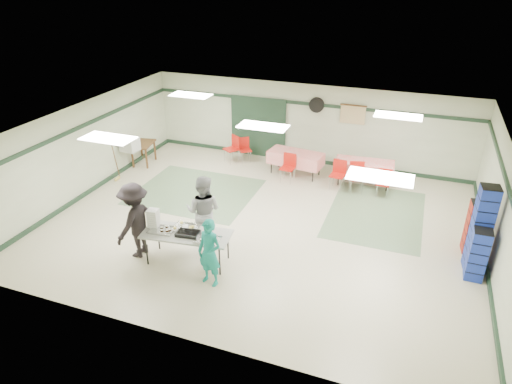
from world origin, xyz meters
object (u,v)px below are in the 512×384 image
(chair_c, at_px, (384,180))
(chair_loose_a, at_px, (244,147))
(serving_table, at_px, (187,235))
(chair_a, at_px, (357,174))
(volunteer_dark, at_px, (135,220))
(office_printer, at_px, (130,145))
(broom, at_px, (116,161))
(chair_b, at_px, (339,171))
(printer_table, at_px, (143,146))
(dining_table_a, at_px, (364,167))
(chair_loose_b, at_px, (233,146))
(crate_stack_blue_a, at_px, (481,229))
(crate_stack_blue_b, at_px, (478,255))
(dining_table_b, at_px, (296,158))
(crate_stack_red, at_px, (475,228))
(volunteer_grey, at_px, (204,211))
(volunteer_teal, at_px, (209,253))
(chair_d, at_px, (289,165))

(chair_c, distance_m, chair_loose_a, 4.95)
(serving_table, bearing_deg, chair_a, 51.83)
(serving_table, distance_m, volunteer_dark, 1.26)
(volunteer_dark, xyz_separation_m, office_printer, (-2.90, 4.06, 0.03))
(broom, bearing_deg, chair_b, 9.08)
(chair_c, xyz_separation_m, printer_table, (-7.98, -0.38, 0.15))
(dining_table_a, distance_m, chair_c, 0.88)
(chair_a, bearing_deg, chair_loose_b, 154.33)
(chair_loose_b, relative_size, crate_stack_blue_a, 0.45)
(chair_a, bearing_deg, volunteer_dark, -144.32)
(chair_loose_b, relative_size, crate_stack_blue_b, 0.77)
(dining_table_b, xyz_separation_m, broom, (-5.19, -2.38, 0.07))
(crate_stack_red, height_order, crate_stack_blue_b, crate_stack_red)
(office_printer, bearing_deg, dining_table_b, 21.62)
(volunteer_grey, xyz_separation_m, chair_c, (3.81, 4.21, -0.41))
(dining_table_b, bearing_deg, volunteer_dark, -103.69)
(volunteer_grey, xyz_separation_m, dining_table_a, (3.14, 4.79, -0.34))
(volunteer_grey, xyz_separation_m, crate_stack_red, (6.12, 1.89, -0.25))
(crate_stack_blue_b, distance_m, printer_table, 10.74)
(volunteer_teal, bearing_deg, crate_stack_blue_a, 37.59)
(chair_a, height_order, printer_table, chair_a)
(volunteer_grey, xyz_separation_m, chair_b, (2.45, 4.22, -0.36))
(volunteer_grey, height_order, crate_stack_blue_a, crate_stack_blue_a)
(printer_table, xyz_separation_m, broom, (-0.08, -1.43, -0.01))
(volunteer_teal, xyz_separation_m, volunteer_grey, (-0.79, 1.35, 0.14))
(volunteer_dark, relative_size, chair_loose_a, 2.20)
(chair_loose_a, bearing_deg, office_printer, 176.91)
(crate_stack_blue_b, bearing_deg, crate_stack_red, 90.00)
(serving_table, distance_m, chair_loose_b, 6.03)
(dining_table_a, relative_size, printer_table, 1.72)
(volunteer_teal, distance_m, volunteer_dark, 2.11)
(chair_a, height_order, crate_stack_blue_a, crate_stack_blue_a)
(chair_d, bearing_deg, chair_a, 4.32)
(chair_c, height_order, broom, broom)
(chair_c, bearing_deg, dining_table_b, 170.81)
(chair_c, height_order, crate_stack_blue_a, crate_stack_blue_a)
(crate_stack_red, bearing_deg, printer_table, 169.33)
(chair_c, xyz_separation_m, chair_d, (-2.94, 0.01, 0.05))
(volunteer_dark, relative_size, printer_table, 1.76)
(volunteer_grey, relative_size, crate_stack_blue_b, 1.50)
(volunteer_grey, xyz_separation_m, chair_a, (3.00, 4.22, -0.34))
(volunteer_grey, height_order, dining_table_b, volunteer_grey)
(volunteer_teal, height_order, dining_table_a, volunteer_teal)
(chair_b, relative_size, crate_stack_blue_b, 0.74)
(serving_table, xyz_separation_m, volunteer_teal, (0.83, -0.54, 0.05))
(office_printer, bearing_deg, chair_loose_b, 38.27)
(chair_loose_b, bearing_deg, printer_table, -124.43)
(chair_b, bearing_deg, crate_stack_blue_a, -32.96)
(dining_table_b, distance_m, chair_d, 0.57)
(office_printer, bearing_deg, chair_loose_a, 37.68)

